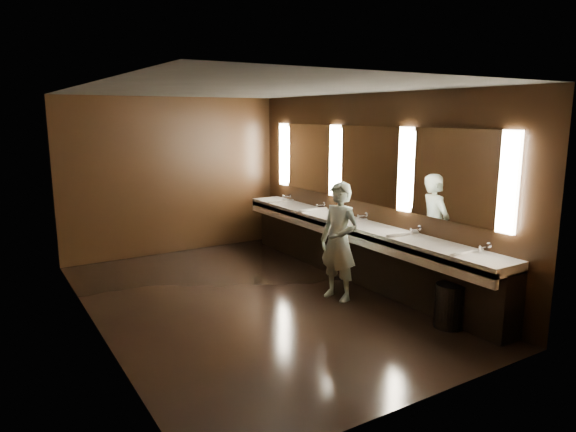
% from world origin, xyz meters
% --- Properties ---
extents(floor, '(6.00, 6.00, 0.00)m').
position_xyz_m(floor, '(0.00, 0.00, 0.00)').
color(floor, black).
rests_on(floor, ground).
extents(ceiling, '(4.00, 6.00, 0.02)m').
position_xyz_m(ceiling, '(0.00, 0.00, 2.80)').
color(ceiling, '#2D2D2B').
rests_on(ceiling, wall_back).
extents(wall_back, '(4.00, 0.02, 2.80)m').
position_xyz_m(wall_back, '(0.00, 3.00, 1.40)').
color(wall_back, black).
rests_on(wall_back, floor).
extents(wall_front, '(4.00, 0.02, 2.80)m').
position_xyz_m(wall_front, '(0.00, -3.00, 1.40)').
color(wall_front, black).
rests_on(wall_front, floor).
extents(wall_left, '(0.02, 6.00, 2.80)m').
position_xyz_m(wall_left, '(-2.00, 0.00, 1.40)').
color(wall_left, black).
rests_on(wall_left, floor).
extents(wall_right, '(0.02, 6.00, 2.80)m').
position_xyz_m(wall_right, '(2.00, 0.00, 1.40)').
color(wall_right, black).
rests_on(wall_right, floor).
extents(sink_counter, '(0.55, 5.40, 1.01)m').
position_xyz_m(sink_counter, '(1.79, 0.00, 0.50)').
color(sink_counter, black).
rests_on(sink_counter, floor).
extents(mirror_band, '(0.06, 5.03, 1.15)m').
position_xyz_m(mirror_band, '(1.98, -0.00, 1.75)').
color(mirror_band, '#FBEBCC').
rests_on(mirror_band, wall_right).
extents(person, '(0.52, 0.67, 1.61)m').
position_xyz_m(person, '(1.05, -0.55, 0.81)').
color(person, '#93CCDB').
rests_on(person, floor).
extents(trash_bin, '(0.45, 0.45, 0.53)m').
position_xyz_m(trash_bin, '(1.58, -2.02, 0.27)').
color(trash_bin, black).
rests_on(trash_bin, floor).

